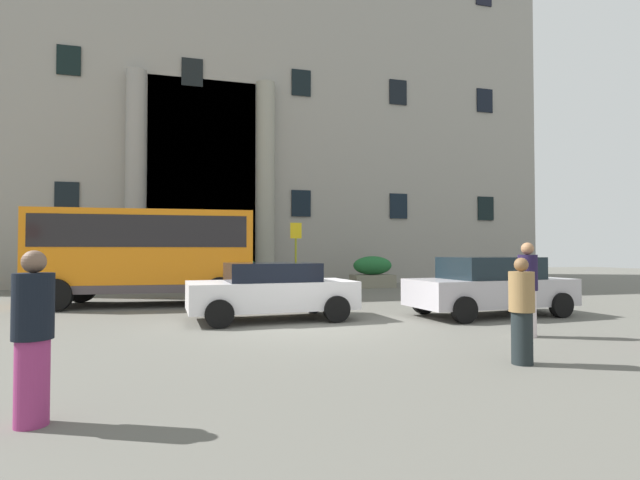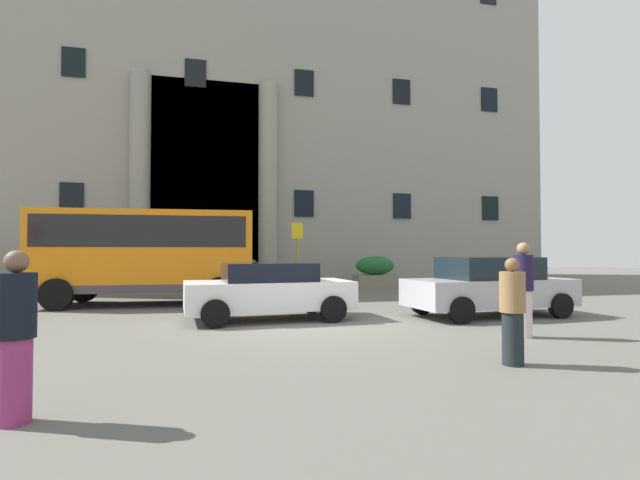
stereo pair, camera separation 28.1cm
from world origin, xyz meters
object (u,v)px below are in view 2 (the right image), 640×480
object	(u,v)px
pedestrian_man_crossing	(524,289)
bus_stop_sign	(297,250)
hedge_planter_east	(375,272)
parked_hatchback_near	(269,290)
pedestrian_woman_dark_dress	(513,311)
hedge_planter_far_east	(73,274)
orange_minibus	(149,250)
hedge_planter_far_west	(158,276)
parked_coupe_end	(489,286)
pedestrian_child_trailing	(15,336)
scooter_by_planter	(515,288)
hedge_planter_west	(240,274)

from	to	relation	value
pedestrian_man_crossing	bus_stop_sign	bearing A→B (deg)	30.68
hedge_planter_east	pedestrian_man_crossing	bearing A→B (deg)	-97.80
parked_hatchback_near	pedestrian_woman_dark_dress	xyz separation A→B (m)	(2.81, -5.37, 0.06)
hedge_planter_far_east	orange_minibus	bearing A→B (deg)	-57.35
orange_minibus	hedge_planter_far_west	bearing A→B (deg)	95.73
hedge_planter_east	parked_coupe_end	world-z (taller)	parked_coupe_end
hedge_planter_far_west	pedestrian_man_crossing	distance (m)	14.96
hedge_planter_east	pedestrian_child_trailing	bearing A→B (deg)	-121.87
parked_coupe_end	parked_hatchback_near	size ratio (longest dim) A/B	1.07
hedge_planter_far_west	parked_coupe_end	world-z (taller)	parked_coupe_end
hedge_planter_far_west	pedestrian_child_trailing	distance (m)	15.46
orange_minibus	hedge_planter_far_east	xyz separation A→B (m)	(-3.46, 5.40, -0.97)
parked_coupe_end	pedestrian_woman_dark_dress	bearing A→B (deg)	-124.51
bus_stop_sign	parked_coupe_end	xyz separation A→B (m)	(3.60, -7.00, -0.94)
parked_coupe_end	pedestrian_child_trailing	size ratio (longest dim) A/B	2.62
hedge_planter_far_east	scooter_by_planter	distance (m)	16.79
pedestrian_child_trailing	pedestrian_man_crossing	xyz separation A→B (m)	(7.71, 2.69, 0.09)
bus_stop_sign	parked_hatchback_near	bearing A→B (deg)	-107.27
bus_stop_sign	pedestrian_child_trailing	distance (m)	13.53
scooter_by_planter	pedestrian_man_crossing	bearing A→B (deg)	-122.70
pedestrian_man_crossing	hedge_planter_west	bearing A→B (deg)	35.71
hedge_planter_west	pedestrian_child_trailing	distance (m)	15.69
pedestrian_child_trailing	orange_minibus	bearing A→B (deg)	-22.52
pedestrian_child_trailing	pedestrian_woman_dark_dress	xyz separation A→B (m)	(6.09, 0.84, -0.05)
bus_stop_sign	hedge_planter_east	world-z (taller)	bus_stop_sign
pedestrian_child_trailing	hedge_planter_far_west	bearing A→B (deg)	-21.78
pedestrian_woman_dark_dress	pedestrian_man_crossing	bearing A→B (deg)	-82.67
hedge_planter_west	hedge_planter_far_west	world-z (taller)	hedge_planter_west
hedge_planter_east	pedestrian_man_crossing	distance (m)	12.56
parked_hatchback_near	scooter_by_planter	size ratio (longest dim) A/B	1.99
hedge_planter_far_west	parked_hatchback_near	bearing A→B (deg)	-70.07
hedge_planter_far_west	pedestrian_child_trailing	size ratio (longest dim) A/B	1.07
hedge_planter_east	pedestrian_woman_dark_dress	size ratio (longest dim) A/B	1.25
bus_stop_sign	hedge_planter_far_west	distance (m)	6.18
parked_coupe_end	parked_hatchback_near	xyz separation A→B (m)	(-5.54, 0.75, -0.05)
hedge_planter_east	pedestrian_woman_dark_dress	world-z (taller)	pedestrian_woman_dark_dress
bus_stop_sign	hedge_planter_far_west	size ratio (longest dim) A/B	1.56
orange_minibus	parked_coupe_end	world-z (taller)	orange_minibus
hedge_planter_east	hedge_planter_far_east	bearing A→B (deg)	177.24
orange_minibus	hedge_planter_far_west	world-z (taller)	orange_minibus
pedestrian_man_crossing	pedestrian_child_trailing	bearing A→B (deg)	125.65
hedge_planter_far_west	bus_stop_sign	bearing A→B (deg)	-29.58
orange_minibus	pedestrian_man_crossing	bearing A→B (deg)	-41.20
orange_minibus	hedge_planter_far_east	bearing A→B (deg)	126.60
hedge_planter_far_east	parked_coupe_end	xyz separation A→B (m)	(12.19, -10.29, 0.02)
orange_minibus	parked_coupe_end	bearing A→B (deg)	-25.31
bus_stop_sign	scooter_by_planter	size ratio (longest dim) A/B	1.35
scooter_by_planter	pedestrian_woman_dark_dress	xyz separation A→B (m)	(-5.52, -7.33, 0.32)
parked_hatchback_near	pedestrian_woman_dark_dress	size ratio (longest dim) A/B	2.60
hedge_planter_west	hedge_planter_far_west	xyz separation A→B (m)	(-3.35, 0.12, -0.05)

